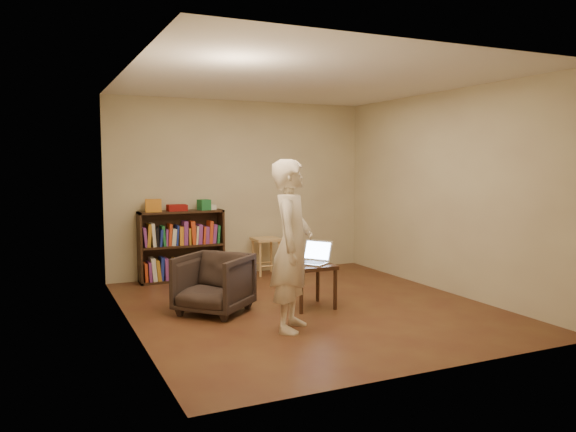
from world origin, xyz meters
name	(u,v)px	position (x,y,z in m)	size (l,w,h in m)	color
floor	(307,307)	(0.00, 0.00, 0.00)	(4.50, 4.50, 0.00)	#482017
ceiling	(308,81)	(0.00, 0.00, 2.60)	(4.50, 4.50, 0.00)	silver
wall_back	(241,188)	(0.00, 2.25, 1.30)	(4.00, 4.00, 0.00)	beige
wall_left	(129,201)	(-2.00, 0.00, 1.30)	(4.50, 4.50, 0.00)	beige
wall_right	(445,192)	(2.00, 0.00, 1.30)	(4.50, 4.50, 0.00)	beige
bookshelf	(181,250)	(-0.97, 2.09, 0.44)	(1.20, 0.30, 1.00)	black
box_yellow	(153,206)	(-1.36, 2.06, 1.09)	(0.21, 0.16, 0.18)	orange
red_cloth	(177,208)	(-1.02, 2.08, 1.04)	(0.27, 0.19, 0.09)	maroon
box_green	(204,205)	(-0.63, 2.06, 1.08)	(0.15, 0.15, 0.15)	#1D7035
box_white	(212,207)	(-0.51, 2.07, 1.04)	(0.09, 0.09, 0.07)	silver
stool	(266,245)	(0.29, 1.97, 0.45)	(0.38, 0.38, 0.55)	tan
armchair	(214,284)	(-1.07, 0.19, 0.33)	(0.71, 0.73, 0.67)	black
side_table	(310,271)	(0.02, -0.04, 0.42)	(0.50, 0.50, 0.51)	black
laptop	(314,258)	(0.08, 0.00, 0.57)	(0.48, 0.48, 0.26)	#B5B5BA
person	(292,245)	(-0.54, -0.74, 0.86)	(0.62, 0.41, 1.71)	beige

